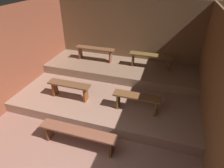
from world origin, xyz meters
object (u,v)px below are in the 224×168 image
Objects in this scene: bench_lower_right at (137,99)px; bench_middle_right at (151,57)px; bench_floor_center at (78,134)px; bench_lower_left at (69,87)px; bench_middle_left at (95,51)px.

bench_middle_right reaches higher than bench_lower_right.
bench_middle_right reaches higher than bench_floor_center.
bench_middle_right is (1.07, 3.34, 0.55)m from bench_floor_center.
bench_lower_left is 0.85× the size of bench_middle_right.
bench_middle_left is (-0.04, 2.05, 0.29)m from bench_lower_left.
bench_middle_left and bench_middle_right have the same top height.
bench_lower_right is 2.07m from bench_middle_right.
bench_lower_right is at bearing 0.00° from bench_lower_left.
bench_floor_center is 1.67m from bench_lower_right.
bench_floor_center is 1.47× the size of bench_lower_right.
bench_lower_left is at bearing 180.00° from bench_lower_right.
bench_middle_left is at bearing 105.42° from bench_floor_center.
bench_middle_right reaches higher than bench_lower_left.
bench_lower_right is (1.91, 0.00, 0.00)m from bench_lower_left.
bench_lower_left is 1.00× the size of bench_lower_right.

